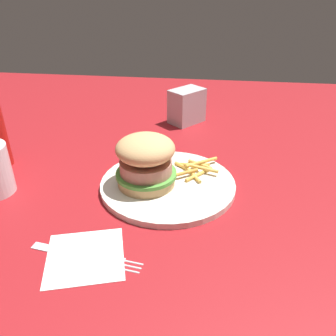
{
  "coord_description": "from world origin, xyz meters",
  "views": [
    {
      "loc": [
        -0.07,
        0.54,
        0.36
      ],
      "look_at": [
        -0.0,
        -0.02,
        0.04
      ],
      "focal_mm": 37.02,
      "sensor_mm": 36.0,
      "label": 1
    }
  ],
  "objects": [
    {
      "name": "sandwich",
      "position": [
        0.04,
        -0.01,
        0.06
      ],
      "size": [
        0.11,
        0.11,
        0.1
      ],
      "color": "tan",
      "rests_on": "plate"
    },
    {
      "name": "napkin",
      "position": [
        0.09,
        0.18,
        0.0
      ],
      "size": [
        0.14,
        0.14,
        0.0
      ],
      "primitive_type": "cube",
      "rotation": [
        0.0,
        0.0,
        0.29
      ],
      "color": "white",
      "rests_on": "ground_plane"
    },
    {
      "name": "napkin_dispenser",
      "position": [
        -0.01,
        -0.36,
        0.05
      ],
      "size": [
        0.1,
        0.11,
        0.09
      ],
      "primitive_type": "cube",
      "rotation": [
        0.0,
        0.0,
        0.86
      ],
      "color": "#B7BABF",
      "rests_on": "ground_plane"
    },
    {
      "name": "fries_pile",
      "position": [
        -0.05,
        -0.07,
        0.02
      ],
      "size": [
        0.09,
        0.09,
        0.01
      ],
      "color": "#E5B251",
      "rests_on": "plate"
    },
    {
      "name": "ground_plane",
      "position": [
        0.0,
        0.0,
        0.0
      ],
      "size": [
        1.6,
        1.6,
        0.0
      ],
      "primitive_type": "plane",
      "color": "maroon"
    },
    {
      "name": "fork",
      "position": [
        0.09,
        0.18,
        0.0
      ],
      "size": [
        0.17,
        0.04,
        0.0
      ],
      "color": "silver",
      "rests_on": "napkin"
    },
    {
      "name": "plate",
      "position": [
        -0.0,
        -0.02,
        0.01
      ],
      "size": [
        0.26,
        0.26,
        0.01
      ],
      "primitive_type": "cylinder",
      "color": "silver",
      "rests_on": "ground_plane"
    }
  ]
}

